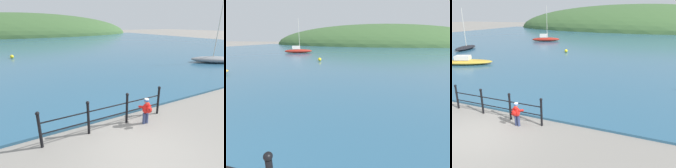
% 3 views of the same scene
% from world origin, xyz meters
% --- Properties ---
extents(ground_plane, '(200.00, 200.00, 0.00)m').
position_xyz_m(ground_plane, '(0.00, 0.00, 0.00)').
color(ground_plane, gray).
extents(water, '(80.00, 60.00, 0.10)m').
position_xyz_m(water, '(0.00, 32.00, 0.05)').
color(water, '#2D5B7A').
rests_on(water, ground).
extents(far_hillside, '(77.30, 42.51, 14.45)m').
position_xyz_m(far_hillside, '(0.00, 67.55, 0.00)').
color(far_hillside, '#3D6033').
rests_on(far_hillside, ground).
extents(iron_railing, '(4.68, 0.12, 1.21)m').
position_xyz_m(iron_railing, '(-0.32, 1.50, 0.64)').
color(iron_railing, black).
rests_on(iron_railing, ground).
extents(child_in_coat, '(0.39, 0.54, 1.00)m').
position_xyz_m(child_in_coat, '(1.04, 1.10, 0.61)').
color(child_in_coat, navy).
rests_on(child_in_coat, ground).
extents(boat_white_sailboat, '(4.32, 3.56, 5.35)m').
position_xyz_m(boat_white_sailboat, '(13.42, 6.43, 0.41)').
color(boat_white_sailboat, gray).
rests_on(boat_white_sailboat, water).
extents(mooring_buoy, '(0.37, 0.37, 0.37)m').
position_xyz_m(mooring_buoy, '(-3.54, 17.93, 0.28)').
color(mooring_buoy, yellow).
rests_on(mooring_buoy, water).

